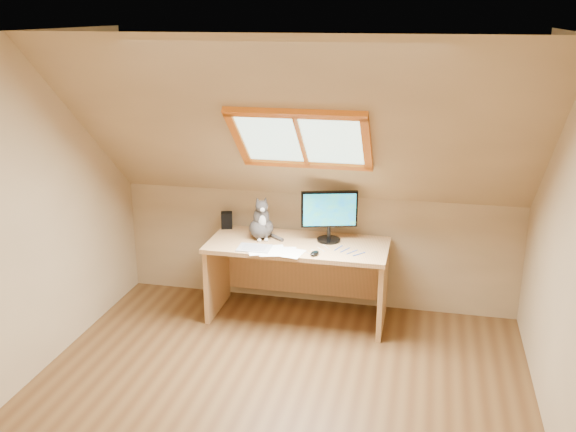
# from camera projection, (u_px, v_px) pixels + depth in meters

# --- Properties ---
(ground) EXTENTS (3.50, 3.50, 0.00)m
(ground) POSITION_uv_depth(u_px,v_px,m) (268.00, 412.00, 4.23)
(ground) COLOR brown
(ground) RESTS_ON ground
(room_shell) EXTENTS (3.52, 3.52, 2.41)m
(room_shell) POSITION_uv_depth(u_px,v_px,m) (262.00, 209.00, 3.70)
(room_shell) COLOR tan
(room_shell) RESTS_ON ground
(desk) EXTENTS (1.49, 0.65, 0.68)m
(desk) POSITION_uv_depth(u_px,v_px,m) (299.00, 264.00, 5.44)
(desk) COLOR tan
(desk) RESTS_ON ground
(monitor) EXTENTS (0.46, 0.20, 0.43)m
(monitor) POSITION_uv_depth(u_px,v_px,m) (329.00, 213.00, 5.29)
(monitor) COLOR black
(monitor) RESTS_ON desk
(cat) EXTENTS (0.28, 0.30, 0.38)m
(cat) POSITION_uv_depth(u_px,v_px,m) (261.00, 223.00, 5.39)
(cat) COLOR #48423F
(cat) RESTS_ON desk
(desk_speaker) EXTENTS (0.12, 0.12, 0.14)m
(desk_speaker) POSITION_uv_depth(u_px,v_px,m) (227.00, 220.00, 5.67)
(desk_speaker) COLOR black
(desk_speaker) RESTS_ON desk
(graphics_tablet) EXTENTS (0.27, 0.20, 0.01)m
(graphics_tablet) POSITION_uv_depth(u_px,v_px,m) (254.00, 248.00, 5.19)
(graphics_tablet) COLOR #B2B2B7
(graphics_tablet) RESTS_ON desk
(mouse) EXTENTS (0.08, 0.11, 0.03)m
(mouse) POSITION_uv_depth(u_px,v_px,m) (315.00, 253.00, 5.05)
(mouse) COLOR black
(mouse) RESTS_ON desk
(papers) EXTENTS (0.35, 0.30, 0.01)m
(papers) POSITION_uv_depth(u_px,v_px,m) (273.00, 252.00, 5.11)
(papers) COLOR white
(papers) RESTS_ON desk
(cables) EXTENTS (0.51, 0.26, 0.01)m
(cables) POSITION_uv_depth(u_px,v_px,m) (337.00, 251.00, 5.13)
(cables) COLOR silver
(cables) RESTS_ON desk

